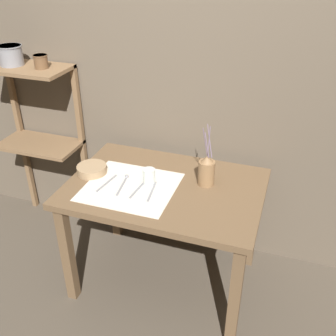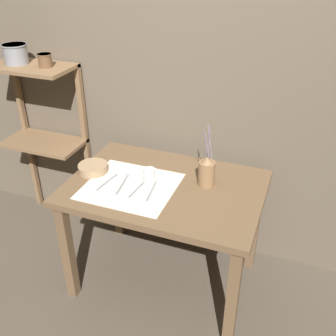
% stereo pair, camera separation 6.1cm
% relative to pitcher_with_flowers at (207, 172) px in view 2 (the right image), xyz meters
% --- Properties ---
extents(ground_plane, '(12.00, 12.00, 0.00)m').
position_rel_pitcher_with_flowers_xyz_m(ground_plane, '(-0.22, -0.09, -0.83)').
color(ground_plane, brown).
extents(stone_wall_back, '(7.00, 0.06, 2.40)m').
position_rel_pitcher_with_flowers_xyz_m(stone_wall_back, '(-0.22, 0.41, 0.37)').
color(stone_wall_back, brown).
rests_on(stone_wall_back, ground_plane).
extents(wooden_table, '(1.12, 0.78, 0.74)m').
position_rel_pitcher_with_flowers_xyz_m(wooden_table, '(-0.22, -0.09, -0.19)').
color(wooden_table, brown).
rests_on(wooden_table, ground_plane).
extents(wooden_shelf_unit, '(0.57, 0.31, 1.26)m').
position_rel_pitcher_with_flowers_xyz_m(wooden_shelf_unit, '(-1.28, 0.24, 0.05)').
color(wooden_shelf_unit, brown).
rests_on(wooden_shelf_unit, ground_plane).
extents(linen_cloth, '(0.51, 0.47, 0.00)m').
position_rel_pitcher_with_flowers_xyz_m(linen_cloth, '(-0.40, -0.17, -0.08)').
color(linen_cloth, beige).
rests_on(linen_cloth, wooden_table).
extents(pitcher_with_flowers, '(0.10, 0.10, 0.37)m').
position_rel_pitcher_with_flowers_xyz_m(pitcher_with_flowers, '(0.00, 0.00, 0.00)').
color(pitcher_with_flowers, olive).
rests_on(pitcher_with_flowers, wooden_table).
extents(wooden_bowl, '(0.18, 0.18, 0.05)m').
position_rel_pitcher_with_flowers_xyz_m(wooden_bowl, '(-0.68, -0.10, -0.06)').
color(wooden_bowl, '#9E7F5B').
rests_on(wooden_bowl, wooden_table).
extents(glass_tumbler_near, '(0.07, 0.07, 0.09)m').
position_rel_pitcher_with_flowers_xyz_m(glass_tumbler_near, '(-0.31, -0.10, -0.04)').
color(glass_tumbler_near, silver).
rests_on(glass_tumbler_near, wooden_table).
extents(fork_inner, '(0.04, 0.20, 0.00)m').
position_rel_pitcher_with_flowers_xyz_m(fork_inner, '(-0.55, -0.19, -0.08)').
color(fork_inner, gray).
rests_on(fork_inner, wooden_table).
extents(spoon_outer, '(0.04, 0.21, 0.02)m').
position_rel_pitcher_with_flowers_xyz_m(spoon_outer, '(-0.46, -0.13, -0.08)').
color(spoon_outer, gray).
rests_on(spoon_outer, wooden_table).
extents(spoon_inner, '(0.04, 0.21, 0.02)m').
position_rel_pitcher_with_flowers_xyz_m(spoon_inner, '(-0.34, -0.13, -0.08)').
color(spoon_inner, gray).
rests_on(spoon_inner, wooden_table).
extents(fork_outer, '(0.04, 0.20, 0.00)m').
position_rel_pitcher_with_flowers_xyz_m(fork_outer, '(-0.27, -0.18, -0.08)').
color(fork_outer, gray).
rests_on(fork_outer, wooden_table).
extents(metal_pot_large, '(0.16, 0.16, 0.13)m').
position_rel_pitcher_with_flowers_xyz_m(metal_pot_large, '(-1.37, 0.20, 0.50)').
color(metal_pot_large, gray).
rests_on(metal_pot_large, wooden_shelf_unit).
extents(metal_pot_small, '(0.09, 0.09, 0.08)m').
position_rel_pitcher_with_flowers_xyz_m(metal_pot_small, '(-1.15, 0.20, 0.48)').
color(metal_pot_small, brown).
rests_on(metal_pot_small, wooden_shelf_unit).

